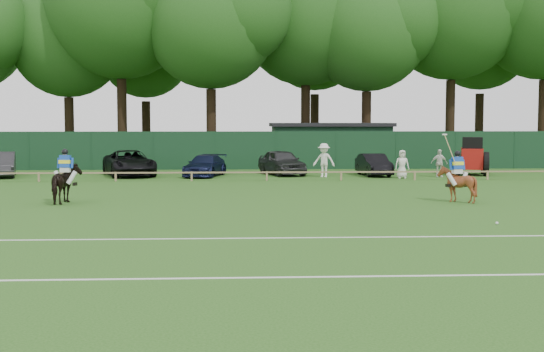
{
  "coord_description": "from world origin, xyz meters",
  "views": [
    {
      "loc": [
        -0.73,
        -20.63,
        3.21
      ],
      "look_at": [
        0.5,
        3.0,
        1.4
      ],
      "focal_mm": 48.0,
      "sensor_mm": 36.0,
      "label": 1
    }
  ],
  "objects": [
    {
      "name": "polo_ball",
      "position": [
        7.37,
        1.24,
        0.04
      ],
      "size": [
        0.09,
        0.09,
        0.09
      ],
      "primitive_type": "sphere",
      "color": "silver",
      "rests_on": "ground"
    },
    {
      "name": "hatch_grey",
      "position": [
        2.08,
        22.19,
        0.75
      ],
      "size": [
        3.0,
        4.73,
        1.5
      ],
      "primitive_type": "imported",
      "rotation": [
        0.0,
        0.0,
        0.3
      ],
      "color": "#2F2F31",
      "rests_on": "ground"
    },
    {
      "name": "estate_black",
      "position": [
        7.39,
        21.24,
        0.64
      ],
      "size": [
        1.65,
        3.96,
        1.27
      ],
      "primitive_type": "imported",
      "rotation": [
        0.0,
        0.0,
        0.08
      ],
      "color": "black",
      "rests_on": "ground"
    },
    {
      "name": "pitch_lines",
      "position": [
        0.0,
        -3.5,
        0.01
      ],
      "size": [
        60.0,
        5.1,
        0.01
      ],
      "color": "silver",
      "rests_on": "ground"
    },
    {
      "name": "pitch_rail",
      "position": [
        0.0,
        18.0,
        0.45
      ],
      "size": [
        62.1,
        0.1,
        0.5
      ],
      "color": "#997F5B",
      "rests_on": "ground"
    },
    {
      "name": "tractor",
      "position": [
        13.24,
        21.36,
        1.06
      ],
      "size": [
        2.47,
        3.06,
        2.24
      ],
      "rotation": [
        0.0,
        0.0,
        -0.29
      ],
      "color": "#A0130E",
      "rests_on": "ground"
    },
    {
      "name": "perimeter_fence",
      "position": [
        0.0,
        27.0,
        1.25
      ],
      "size": [
        92.08,
        0.08,
        2.5
      ],
      "color": "#14351E",
      "rests_on": "ground"
    },
    {
      "name": "sedan_grey",
      "position": [
        -14.02,
        21.46,
        0.71
      ],
      "size": [
        2.58,
        4.54,
        1.42
      ],
      "primitive_type": "imported",
      "rotation": [
        0.0,
        0.0,
        0.27
      ],
      "color": "#313134",
      "rests_on": "ground"
    },
    {
      "name": "tree_row",
      "position": [
        2.0,
        35.0,
        0.0
      ],
      "size": [
        96.0,
        12.0,
        21.0
      ],
      "primitive_type": null,
      "color": "#26561C",
      "rests_on": "ground"
    },
    {
      "name": "spectator_mid",
      "position": [
        10.9,
        19.99,
        0.79
      ],
      "size": [
        0.95,
        0.44,
        1.58
      ],
      "primitive_type": "imported",
      "rotation": [
        0.0,
        0.0,
        -0.06
      ],
      "color": "silver",
      "rests_on": "ground"
    },
    {
      "name": "spectator_left",
      "position": [
        4.36,
        20.33,
        0.96
      ],
      "size": [
        1.4,
        1.09,
        1.92
      ],
      "primitive_type": "imported",
      "rotation": [
        0.0,
        0.0,
        -0.34
      ],
      "color": "white",
      "rests_on": "ground"
    },
    {
      "name": "rider_dark",
      "position": [
        -7.27,
        7.78,
        1.47
      ],
      "size": [
        0.94,
        0.4,
        1.41
      ],
      "rotation": [
        0.0,
        0.0,
        3.06
      ],
      "color": "silver",
      "rests_on": "ground"
    },
    {
      "name": "rider_chestnut",
      "position": [
        8.01,
        7.36,
        1.39
      ],
      "size": [
        0.95,
        0.54,
        2.05
      ],
      "rotation": [
        0.0,
        0.0,
        3.28
      ],
      "color": "silver",
      "rests_on": "ground"
    },
    {
      "name": "ground",
      "position": [
        0.0,
        0.0,
        0.0
      ],
      "size": [
        160.0,
        160.0,
        0.0
      ],
      "primitive_type": "plane",
      "color": "#1E4C14",
      "rests_on": "ground"
    },
    {
      "name": "utility_shed",
      "position": [
        6.0,
        30.0,
        1.54
      ],
      "size": [
        8.4,
        4.4,
        3.04
      ],
      "color": "#14331E",
      "rests_on": "ground"
    },
    {
      "name": "horse_chestnut",
      "position": [
        8.01,
        7.37,
        0.71
      ],
      "size": [
        1.31,
        1.44,
        1.43
      ],
      "primitive_type": "imported",
      "rotation": [
        0.0,
        0.0,
        3.28
      ],
      "color": "brown",
      "rests_on": "ground"
    },
    {
      "name": "suv_black",
      "position": [
        -6.82,
        21.79,
        0.74
      ],
      "size": [
        3.98,
        5.85,
        1.49
      ],
      "primitive_type": "imported",
      "rotation": [
        0.0,
        0.0,
        0.31
      ],
      "color": "black",
      "rests_on": "ground"
    },
    {
      "name": "spectator_right",
      "position": [
        8.57,
        19.16,
        0.79
      ],
      "size": [
        0.79,
        0.53,
        1.58
      ],
      "primitive_type": "imported",
      "rotation": [
        0.0,
        0.0,
        -0.03
      ],
      "color": "silver",
      "rests_on": "ground"
    },
    {
      "name": "horse_dark",
      "position": [
        -7.27,
        7.79,
        0.77
      ],
      "size": [
        0.98,
        1.88,
        1.53
      ],
      "primitive_type": "imported",
      "rotation": [
        0.0,
        0.0,
        3.06
      ],
      "color": "black",
      "rests_on": "ground"
    },
    {
      "name": "sedan_navy",
      "position": [
        -2.41,
        21.22,
        0.62
      ],
      "size": [
        2.7,
        4.55,
        1.24
      ],
      "primitive_type": "imported",
      "rotation": [
        0.0,
        0.0,
        -0.24
      ],
      "color": "#111737",
      "rests_on": "ground"
    }
  ]
}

